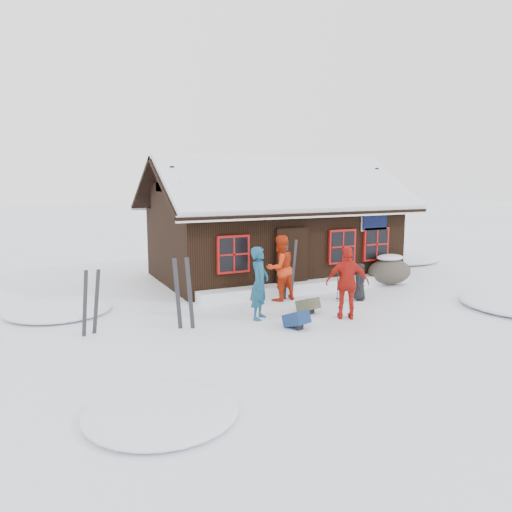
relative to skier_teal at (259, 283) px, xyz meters
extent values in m
plane|color=white|center=(1.34, -0.13, -0.94)|extent=(120.00, 120.00, 0.00)
cube|color=black|center=(2.84, 4.87, 0.31)|extent=(8.00, 5.00, 2.50)
cube|color=black|center=(2.84, 3.40, 2.41)|extent=(8.90, 3.14, 1.88)
cube|color=black|center=(2.84, 6.35, 2.41)|extent=(8.90, 3.14, 1.88)
cube|color=white|center=(2.84, 3.40, 2.55)|extent=(8.72, 3.07, 1.86)
cube|color=white|center=(2.84, 6.35, 2.55)|extent=(8.72, 3.07, 1.86)
cube|color=white|center=(2.84, 4.87, 3.28)|extent=(8.81, 0.22, 0.14)
cube|color=silver|center=(2.84, 1.92, 1.54)|extent=(8.90, 0.10, 0.20)
cube|color=black|center=(2.24, 2.32, 0.06)|extent=(1.00, 0.10, 2.00)
cube|color=black|center=(5.44, 2.29, 1.21)|extent=(1.00, 0.06, 0.60)
cube|color=maroon|center=(0.24, 2.31, 0.41)|extent=(1.04, 0.10, 1.14)
cube|color=black|center=(0.24, 2.27, 0.41)|extent=(0.90, 0.04, 1.00)
cube|color=maroon|center=(4.14, 2.31, 0.41)|extent=(1.04, 0.10, 1.14)
cube|color=black|center=(4.14, 2.27, 0.41)|extent=(0.90, 0.04, 1.00)
cube|color=maroon|center=(5.54, 2.31, 0.41)|extent=(1.04, 0.10, 1.14)
cube|color=black|center=(5.54, 2.27, 0.41)|extent=(0.90, 0.04, 1.00)
cube|color=white|center=(2.84, 2.12, -0.77)|extent=(7.60, 0.60, 0.35)
ellipsoid|color=white|center=(-4.66, 2.87, -0.94)|extent=(2.80, 2.80, 0.34)
ellipsoid|color=white|center=(-3.66, -4.13, -0.94)|extent=(2.40, 2.40, 0.29)
ellipsoid|color=white|center=(9.34, 5.87, -0.94)|extent=(4.00, 4.00, 0.48)
imported|color=navy|center=(0.00, 0.00, 0.00)|extent=(0.80, 0.81, 1.88)
imported|color=red|center=(1.41, 1.53, 0.03)|extent=(1.07, 0.90, 1.95)
imported|color=#AF1811|center=(2.05, -0.95, 0.00)|extent=(1.18, 0.95, 1.88)
imported|color=black|center=(3.55, 0.52, -0.39)|extent=(0.64, 0.62, 1.11)
ellipsoid|color=#4F473F|center=(5.87, 1.95, -0.51)|extent=(1.57, 1.18, 0.87)
ellipsoid|color=white|center=(5.87, 1.95, -0.13)|extent=(0.99, 0.72, 0.22)
cube|color=black|center=(-4.21, 0.49, -0.20)|extent=(0.23, 0.14, 1.58)
cube|color=black|center=(-3.96, 0.53, -0.20)|extent=(0.25, 0.09, 1.58)
cube|color=black|center=(-2.15, 0.05, -0.10)|extent=(0.22, 0.08, 1.79)
cube|color=black|center=(-1.86, -0.01, -0.10)|extent=(0.20, 0.12, 1.79)
cube|color=black|center=(1.64, 1.61, -0.08)|extent=(0.22, 0.12, 1.82)
cube|color=black|center=(1.94, 1.66, -0.08)|extent=(0.24, 0.08, 1.82)
cylinder|color=black|center=(2.88, 0.69, -0.40)|extent=(0.08, 0.10, 1.15)
cylinder|color=black|center=(3.01, 0.69, -0.40)|extent=(0.08, 0.10, 1.15)
cube|color=navy|center=(0.46, -1.12, -0.79)|extent=(0.56, 0.66, 0.30)
cube|color=#484A35|center=(1.44, -0.03, -0.79)|extent=(0.50, 0.61, 0.30)
camera|label=1|loc=(-5.41, -11.25, 2.68)|focal=35.00mm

